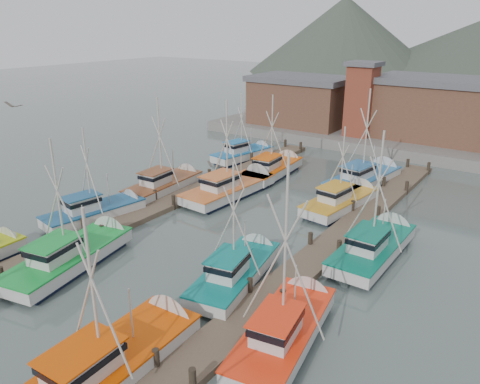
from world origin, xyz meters
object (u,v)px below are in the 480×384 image
Objects in this scene: boat_1 at (116,359)px; boat_4 at (75,254)px; boat_12 at (274,168)px; lookout_tower at (361,99)px; boat_8 at (233,187)px.

boat_4 is (-9.40, 4.93, 0.00)m from boat_1.
boat_4 is 1.07× the size of boat_12.
boat_4 is at bearing -94.21° from lookout_tower.
boat_12 is at bearing 93.25° from boat_8.
boat_4 reaches higher than boat_1.
lookout_tower is at bearing 96.17° from boat_1.
boat_8 reaches higher than boat_1.
boat_1 is 22.14m from boat_8.
lookout_tower is 0.94× the size of boat_12.
boat_12 is (-2.09, -15.87, -4.87)m from lookout_tower.
boat_8 is at bearing -94.82° from boat_12.
boat_1 is 28.43m from boat_12.
boat_8 is 6.72m from boat_12.
boat_4 reaches higher than boat_12.
boat_1 is at bearing -76.79° from boat_12.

